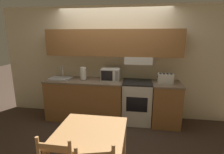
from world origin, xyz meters
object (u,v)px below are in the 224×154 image
at_px(stove_range, 137,102).
at_px(toaster, 165,78).
at_px(sink_basin, 60,78).
at_px(paper_towel_roll, 83,74).
at_px(microwave, 111,74).
at_px(dining_table, 91,139).

distance_m(stove_range, toaster, 0.81).
xyz_separation_m(stove_range, sink_basin, (-1.76, -0.02, 0.48)).
bearing_deg(paper_towel_roll, microwave, 7.21).
relative_size(stove_range, microwave, 2.32).
bearing_deg(dining_table, sink_basin, 123.93).
relative_size(toaster, dining_table, 0.38).
distance_m(paper_towel_roll, dining_table, 1.96).
bearing_deg(dining_table, paper_towel_roll, 110.10).
distance_m(microwave, sink_basin, 1.18).
relative_size(microwave, dining_table, 0.47).
bearing_deg(stove_range, toaster, -1.65).
bearing_deg(sink_basin, toaster, 0.12).
bearing_deg(toaster, dining_table, -122.04).
bearing_deg(dining_table, stove_range, 73.09).
height_order(microwave, paper_towel_roll, paper_towel_roll).
bearing_deg(toaster, paper_towel_roll, 179.96).
bearing_deg(dining_table, microwave, 91.18).
distance_m(stove_range, dining_table, 1.91).
bearing_deg(sink_basin, microwave, 4.15).
distance_m(sink_basin, paper_towel_roll, 0.56).
xyz_separation_m(microwave, sink_basin, (-1.17, -0.08, -0.12)).
relative_size(microwave, sink_basin, 0.84).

